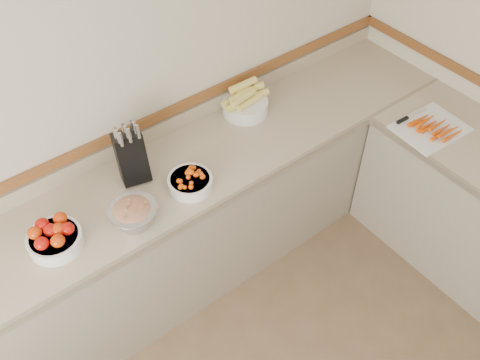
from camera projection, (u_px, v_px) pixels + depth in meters
back_wall at (108, 97)px, 2.73m from camera, size 4.00×0.00×4.00m
counter_back at (160, 238)px, 3.17m from camera, size 4.00×0.65×1.08m
knife_block at (131, 156)px, 2.80m from camera, size 0.19×0.21×0.36m
tomato_bowl at (54, 237)px, 2.54m from camera, size 0.27×0.27×0.13m
cherry_tomato_bowl at (190, 181)px, 2.82m from camera, size 0.24×0.24×0.13m
corn_bowl at (245, 103)px, 3.23m from camera, size 0.31×0.28×0.21m
rhubarb_bowl at (133, 214)px, 2.62m from camera, size 0.25×0.25×0.14m
cutting_board at (431, 128)px, 3.16m from camera, size 0.42×0.34×0.06m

